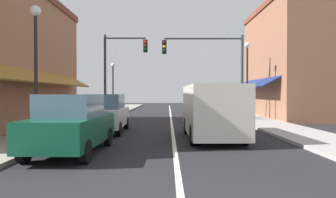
# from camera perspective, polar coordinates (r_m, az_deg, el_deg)

# --- Properties ---
(ground_plane) EXTENTS (80.00, 80.00, 0.00)m
(ground_plane) POSITION_cam_1_polar(r_m,az_deg,el_deg) (21.26, 0.46, -3.87)
(ground_plane) COLOR black
(sidewalk_left) EXTENTS (2.60, 56.00, 0.12)m
(sidewalk_left) POSITION_cam_1_polar(r_m,az_deg,el_deg) (21.90, -14.12, -3.60)
(sidewalk_left) COLOR gray
(sidewalk_left) RESTS_ON ground
(sidewalk_right) EXTENTS (2.60, 56.00, 0.12)m
(sidewalk_right) POSITION_cam_1_polar(r_m,az_deg,el_deg) (22.01, 14.96, -3.58)
(sidewalk_right) COLOR #A39E99
(sidewalk_right) RESTS_ON ground
(lane_center_stripe) EXTENTS (0.14, 52.00, 0.01)m
(lane_center_stripe) POSITION_cam_1_polar(r_m,az_deg,el_deg) (21.26, 0.46, -3.87)
(lane_center_stripe) COLOR silver
(lane_center_stripe) RESTS_ON ground
(storefront_right_block) EXTENTS (6.98, 10.20, 8.44)m
(storefront_right_block) POSITION_cam_1_polar(r_m,az_deg,el_deg) (25.30, 22.93, 6.39)
(storefront_right_block) COLOR #8E5B42
(storefront_right_block) RESTS_ON ground
(parked_car_nearest_left) EXTENTS (1.85, 4.13, 1.77)m
(parked_car_nearest_left) POSITION_cam_1_polar(r_m,az_deg,el_deg) (9.67, -17.50, -4.47)
(parked_car_nearest_left) COLOR #0F4C33
(parked_car_nearest_left) RESTS_ON ground
(parked_car_second_left) EXTENTS (1.84, 4.13, 1.77)m
(parked_car_second_left) POSITION_cam_1_polar(r_m,az_deg,el_deg) (14.54, -11.61, -2.65)
(parked_car_second_left) COLOR silver
(parked_car_second_left) RESTS_ON ground
(van_in_lane) EXTENTS (2.06, 5.21, 2.12)m
(van_in_lane) POSITION_cam_1_polar(r_m,az_deg,el_deg) (12.35, 7.98, -2.02)
(van_in_lane) COLOR beige
(van_in_lane) RESTS_ON ground
(traffic_signal_mast_arm) EXTENTS (5.51, 0.50, 5.78)m
(traffic_signal_mast_arm) POSITION_cam_1_polar(r_m,az_deg,el_deg) (21.14, 8.42, 6.87)
(traffic_signal_mast_arm) COLOR #333333
(traffic_signal_mast_arm) RESTS_ON ground
(traffic_signal_left_corner) EXTENTS (3.19, 0.50, 6.09)m
(traffic_signal_left_corner) POSITION_cam_1_polar(r_m,az_deg,el_deg) (22.76, -9.27, 6.52)
(traffic_signal_left_corner) COLOR #333333
(traffic_signal_left_corner) RESTS_ON ground
(street_lamp_left_near) EXTENTS (0.36, 0.36, 4.84)m
(street_lamp_left_near) POSITION_cam_1_polar(r_m,az_deg,el_deg) (11.74, -23.41, 8.08)
(street_lamp_left_near) COLOR black
(street_lamp_left_near) RESTS_ON ground
(street_lamp_right_mid) EXTENTS (0.36, 0.36, 5.10)m
(street_lamp_right_mid) POSITION_cam_1_polar(r_m,az_deg,el_deg) (20.46, 14.32, 5.46)
(street_lamp_right_mid) COLOR black
(street_lamp_right_mid) RESTS_ON ground
(street_lamp_left_far) EXTENTS (0.36, 0.36, 4.41)m
(street_lamp_left_far) POSITION_cam_1_polar(r_m,az_deg,el_deg) (26.74, -10.29, 3.55)
(street_lamp_left_far) COLOR black
(street_lamp_left_far) RESTS_ON ground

